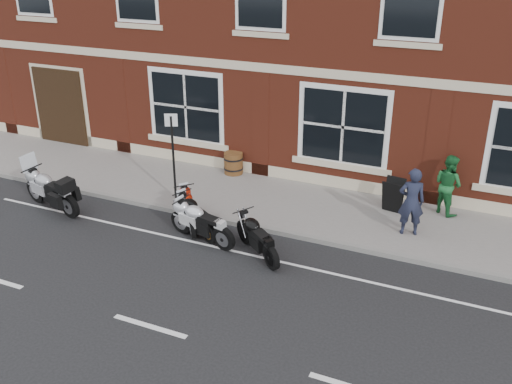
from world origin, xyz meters
TOP-DOWN VIEW (x-y plane):
  - ground at (0.00, 0.00)m, footprint 80.00×80.00m
  - sidewalk at (0.00, 3.00)m, footprint 30.00×3.00m
  - kerb at (0.00, 1.42)m, footprint 30.00×0.16m
  - moto_touring_silver at (-5.29, 0.29)m, footprint 2.18×0.75m
  - moto_sport_red at (-1.38, 0.96)m, footprint 1.18×1.57m
  - moto_sport_black at (-1.08, 0.73)m, footprint 1.65×1.09m
  - moto_sport_silver at (-0.73, 0.38)m, footprint 1.97×0.62m
  - moto_naked_black at (0.78, 0.31)m, footprint 1.58×1.30m
  - pedestrian_left at (3.81, 2.54)m, footprint 0.71×0.57m
  - pedestrian_right at (4.48, 4.11)m, footprint 0.99×0.95m
  - a_board_sign at (3.19, 3.65)m, footprint 0.58×0.44m
  - barrel_planter at (-1.80, 4.30)m, footprint 0.60×0.60m
  - parking_sign at (-2.47, 2.02)m, footprint 0.32×0.15m

SIDE VIEW (x-z plane):
  - ground at x=0.00m, z-range 0.00..0.00m
  - sidewalk at x=0.00m, z-range 0.00..0.12m
  - kerb at x=0.00m, z-range 0.00..0.12m
  - barrel_planter at x=-1.80m, z-range 0.12..0.79m
  - moto_sport_red at x=-1.38m, z-range 0.06..0.89m
  - moto_sport_black at x=-1.08m, z-range 0.06..0.91m
  - moto_naked_black at x=0.78m, z-range 0.06..0.93m
  - moto_sport_silver at x=-0.73m, z-range 0.07..0.97m
  - a_board_sign at x=3.19m, z-range 0.12..1.00m
  - moto_touring_silver at x=-5.29m, z-range -0.14..1.32m
  - pedestrian_right at x=4.48m, z-range 0.12..1.72m
  - pedestrian_left at x=3.81m, z-range 0.12..1.83m
  - parking_sign at x=-2.47m, z-range 0.31..2.72m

